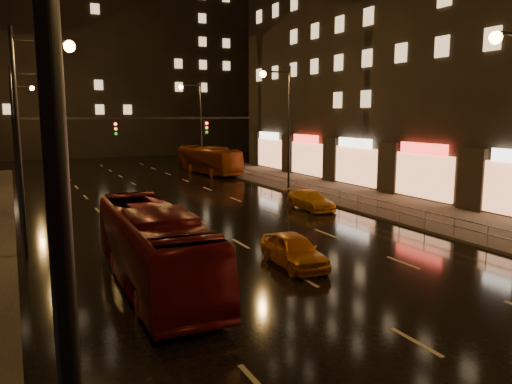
% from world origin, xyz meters
% --- Properties ---
extents(ground, '(140.00, 140.00, 0.00)m').
position_xyz_m(ground, '(0.00, 20.00, 0.00)').
color(ground, black).
rests_on(ground, ground).
extents(sidewalk_right, '(7.00, 70.00, 0.15)m').
position_xyz_m(sidewalk_right, '(13.50, 15.00, 0.07)').
color(sidewalk_right, '#38332D').
rests_on(sidewalk_right, ground).
extents(building_right, '(18.00, 50.00, 30.00)m').
position_xyz_m(building_right, '(26.00, 20.00, 15.00)').
color(building_right, black).
rests_on(building_right, ground).
extents(building_distant, '(44.00, 16.00, 36.00)m').
position_xyz_m(building_distant, '(4.00, 72.00, 18.00)').
color(building_distant, black).
rests_on(building_distant, ground).
extents(traffic_signal, '(15.31, 0.32, 6.20)m').
position_xyz_m(traffic_signal, '(-5.06, 20.00, 4.74)').
color(traffic_signal, black).
rests_on(traffic_signal, ground).
extents(streetlight_left, '(2.64, 0.50, 10.00)m').
position_xyz_m(streetlight_left, '(-8.92, -8.00, 6.43)').
color(streetlight_left, black).
rests_on(streetlight_left, ground).
extents(railing_right, '(0.05, 56.00, 1.00)m').
position_xyz_m(railing_right, '(10.20, 18.00, 0.90)').
color(railing_right, '#99999E').
rests_on(railing_right, sidewalk_right).
extents(bus_red, '(2.80, 10.76, 2.98)m').
position_xyz_m(bus_red, '(-5.40, 5.89, 1.49)').
color(bus_red, '#5F0D0F').
rests_on(bus_red, ground).
extents(bus_curb, '(3.85, 10.74, 2.93)m').
position_xyz_m(bus_curb, '(8.97, 38.12, 1.46)').
color(bus_curb, '#83350D').
rests_on(bus_curb, ground).
extents(taxi_near, '(1.90, 4.19, 1.40)m').
position_xyz_m(taxi_near, '(0.50, 5.67, 0.70)').
color(taxi_near, orange).
rests_on(taxi_near, ground).
extents(taxi_far, '(1.82, 4.30, 1.24)m').
position_xyz_m(taxi_far, '(8.00, 16.20, 0.62)').
color(taxi_far, orange).
rests_on(taxi_far, ground).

